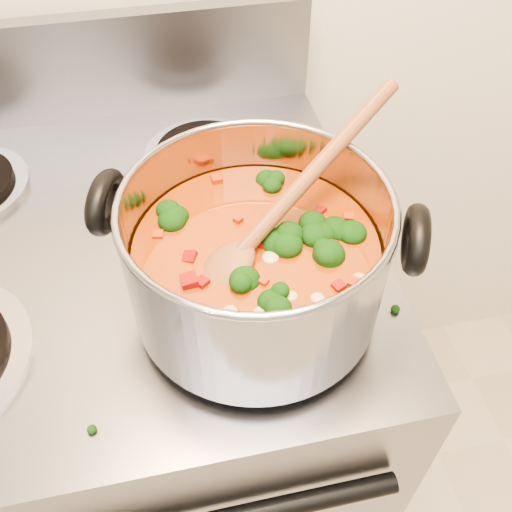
% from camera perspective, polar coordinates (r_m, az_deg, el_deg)
% --- Properties ---
extents(electric_range, '(0.73, 0.66, 1.08)m').
position_cam_1_polar(electric_range, '(1.13, -11.35, -14.67)').
color(electric_range, gray).
rests_on(electric_range, ground).
extents(stockpot, '(0.33, 0.27, 0.16)m').
position_cam_1_polar(stockpot, '(0.60, -0.05, -0.30)').
color(stockpot, '#93939A').
rests_on(stockpot, electric_range).
extents(wooden_spoon, '(0.27, 0.19, 0.13)m').
position_cam_1_polar(wooden_spoon, '(0.58, 1.47, 3.71)').
color(wooden_spoon, brown).
rests_on(wooden_spoon, stockpot).
extents(cooktop_crumbs, '(0.24, 0.24, 0.01)m').
position_cam_1_polar(cooktop_crumbs, '(0.64, 6.09, -8.09)').
color(cooktop_crumbs, black).
rests_on(cooktop_crumbs, electric_range).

